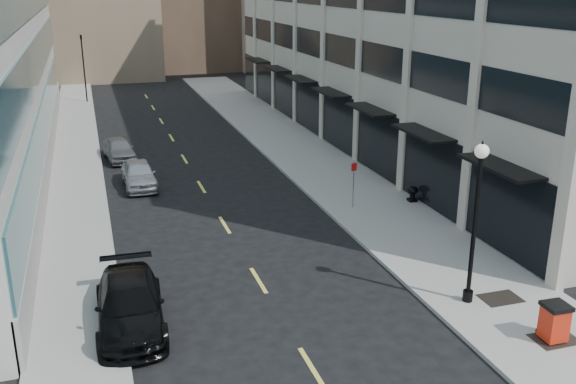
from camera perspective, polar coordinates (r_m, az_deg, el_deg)
sidewalk_right at (r=37.07m, az=3.77°, el=1.64°), size 5.00×80.00×0.15m
sidewalk_left at (r=34.74m, az=-18.31°, el=-0.43°), size 3.00×80.00×0.15m
building_right at (r=45.94m, az=12.19°, el=15.80°), size 15.30×46.50×18.25m
grate_mid at (r=21.90m, az=22.64°, el=-11.97°), size 1.40×1.00×0.01m
grate_far at (r=23.79m, az=18.36°, el=-8.95°), size 1.40×1.00×0.01m
road_centerline at (r=32.37m, az=-6.77°, el=-1.08°), size 0.15×68.20×0.01m
traffic_signal at (r=61.27m, az=-17.92°, el=12.80°), size 0.66×0.66×6.98m
car_black_pickup at (r=21.50m, az=-13.88°, el=-9.75°), size 2.32×5.32×1.52m
car_silver_sedan at (r=35.56m, az=-13.12°, el=1.55°), size 1.81×4.28×1.44m
car_grey_sedan at (r=41.32m, az=-14.80°, el=3.71°), size 2.08×4.27×1.40m
trash_bin at (r=21.52m, az=22.60°, el=-10.52°), size 0.77×0.86×1.23m
lamppost at (r=21.99m, az=16.38°, el=-1.51°), size 0.47×0.47×5.71m
sign_post at (r=30.98m, az=5.86°, el=1.33°), size 0.28×0.07×2.38m
urn_planter at (r=32.61m, az=11.01°, el=-0.01°), size 0.56×0.56×0.78m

